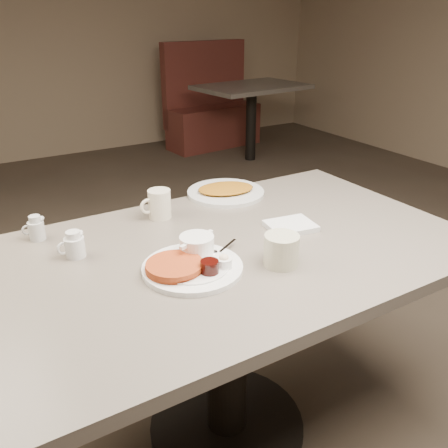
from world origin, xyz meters
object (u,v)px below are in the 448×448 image
main_plate (191,261)px  hash_plate (226,191)px  coffee_mug_near (282,249)px  creamer_right (36,229)px  creamer_left (74,245)px  booth_back_right (215,110)px  diner_table (227,295)px  coffee_mug_far (159,204)px

main_plate → hash_plate: 0.59m
coffee_mug_near → creamer_right: size_ratio=1.88×
main_plate → coffee_mug_near: coffee_mug_near is taller
creamer_right → creamer_left: bearing=-67.4°
main_plate → booth_back_right: bearing=59.3°
diner_table → booth_back_right: size_ratio=1.14×
coffee_mug_near → hash_plate: (0.15, 0.55, -0.03)m
creamer_right → booth_back_right: size_ratio=0.06×
coffee_mug_far → creamer_right: size_ratio=1.39×
coffee_mug_far → booth_back_right: size_ratio=0.08×
diner_table → coffee_mug_far: (-0.08, 0.31, 0.22)m
diner_table → creamer_right: size_ratio=18.75×
diner_table → coffee_mug_far: 0.39m
main_plate → booth_back_right: booth_back_right is taller
main_plate → coffee_mug_near: 0.26m
diner_table → coffee_mug_near: bearing=-64.1°
main_plate → hash_plate: (0.38, 0.45, -0.01)m
hash_plate → main_plate: bearing=-130.4°
coffee_mug_near → diner_table: bearing=115.9°
main_plate → creamer_right: size_ratio=4.62×
coffee_mug_far → booth_back_right: 3.75m
coffee_mug_near → booth_back_right: 4.09m
coffee_mug_far → booth_back_right: (2.02, 3.14, -0.39)m
creamer_right → booth_back_right: 3.95m
coffee_mug_near → creamer_right: 0.76m
diner_table → creamer_left: 0.49m
hash_plate → booth_back_right: bearing=60.9°
creamer_left → hash_plate: 0.67m
coffee_mug_near → booth_back_right: (1.85, 3.62, -0.39)m
coffee_mug_near → coffee_mug_far: (-0.16, 0.48, 0.00)m
diner_table → booth_back_right: (1.93, 3.46, -0.17)m
coffee_mug_near → hash_plate: 0.57m
main_plate → hash_plate: size_ratio=1.02×
diner_table → creamer_right: creamer_right is taller
hash_plate → coffee_mug_near: bearing=-105.0°
main_plate → creamer_right: bearing=128.8°
creamer_right → main_plate: bearing=-51.2°
coffee_mug_far → coffee_mug_near: bearing=-71.0°
main_plate → coffee_mug_near: bearing=-24.4°
main_plate → booth_back_right: size_ratio=0.28×
diner_table → booth_back_right: bearing=60.8°
main_plate → creamer_left: size_ratio=4.17×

